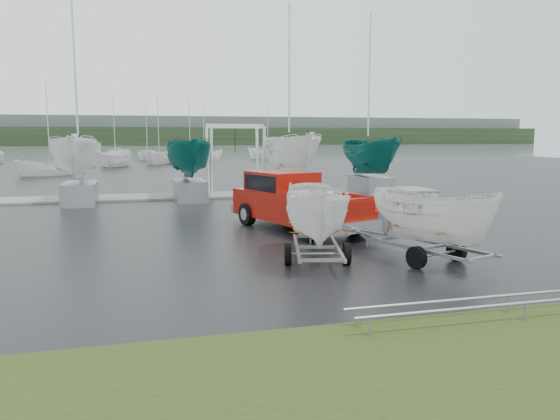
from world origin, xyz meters
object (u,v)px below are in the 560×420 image
(boat_hoist, at_px, (235,149))
(pickup_truck, at_px, (293,200))
(trailer_parked, at_px, (318,165))
(trailer_hitched, at_px, (435,170))

(boat_hoist, bearing_deg, pickup_truck, -89.68)
(trailer_parked, xyz_separation_m, boat_hoist, (0.86, 17.26, -0.03))
(trailer_parked, distance_m, boat_hoist, 17.28)
(pickup_truck, height_order, trailer_hitched, trailer_hitched)
(pickup_truck, height_order, trailer_parked, trailer_parked)
(trailer_hitched, bearing_deg, boat_hoist, 78.56)
(trailer_hitched, bearing_deg, trailer_parked, 145.99)
(trailer_hitched, bearing_deg, pickup_truck, 90.00)
(trailer_parked, relative_size, boat_hoist, 1.21)
(pickup_truck, relative_size, trailer_parked, 1.35)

